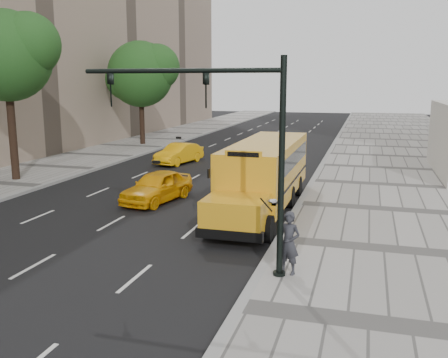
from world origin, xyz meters
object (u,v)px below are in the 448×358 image
(tree_b, at_px, (8,55))
(tree_c, at_px, (142,74))
(pedestrian, at_px, (289,243))
(taxi_far, at_px, (179,154))
(school_bus, at_px, (265,170))
(traffic_signal, at_px, (233,139))
(taxi_near, at_px, (157,186))

(tree_b, height_order, tree_c, tree_b)
(tree_b, distance_m, pedestrian, 20.79)
(taxi_far, bearing_deg, tree_c, 141.16)
(school_bus, relative_size, pedestrian, 6.20)
(taxi_far, bearing_deg, traffic_signal, -51.51)
(tree_b, xyz_separation_m, traffic_signal, (15.60, -10.15, -3.01))
(tree_b, height_order, traffic_signal, tree_b)
(school_bus, height_order, traffic_signal, traffic_signal)
(tree_b, bearing_deg, tree_c, 89.95)
(school_bus, xyz_separation_m, traffic_signal, (0.69, -8.19, 2.33))
(tree_c, xyz_separation_m, pedestrian, (17.22, -26.89, -5.24))
(tree_c, xyz_separation_m, traffic_signal, (15.58, -27.10, -2.23))
(taxi_near, height_order, pedestrian, pedestrian)
(tree_c, bearing_deg, taxi_far, -51.74)
(taxi_near, distance_m, taxi_far, 11.21)
(school_bus, distance_m, taxi_far, 13.39)
(tree_b, height_order, taxi_near, tree_b)
(tree_c, bearing_deg, traffic_signal, -60.10)
(tree_c, distance_m, taxi_far, 12.10)
(pedestrian, bearing_deg, tree_b, 167.63)
(taxi_far, bearing_deg, tree_b, -115.03)
(pedestrian, xyz_separation_m, traffic_signal, (-1.64, -0.21, 3.01))
(tree_b, bearing_deg, pedestrian, -29.97)
(taxi_near, relative_size, traffic_signal, 0.68)
(tree_c, height_order, taxi_far, tree_c)
(tree_b, xyz_separation_m, tree_c, (0.01, 16.95, -0.78))
(tree_c, relative_size, taxi_far, 2.14)
(taxi_far, bearing_deg, school_bus, -38.89)
(taxi_far, xyz_separation_m, traffic_signal, (8.95, -18.68, 3.39))
(school_bus, xyz_separation_m, taxi_far, (-8.25, 10.49, -1.06))
(taxi_near, distance_m, traffic_signal, 10.40)
(tree_c, height_order, taxi_near, tree_c)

